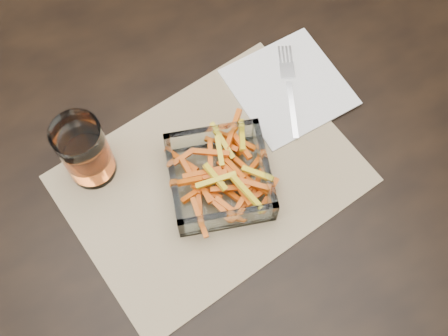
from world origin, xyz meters
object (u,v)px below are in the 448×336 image
(dining_table, at_px, (240,154))
(fork, at_px, (289,87))
(glass_bowl, at_px, (220,178))
(tumbler, at_px, (85,152))

(dining_table, height_order, fork, fork)
(glass_bowl, xyz_separation_m, fork, (0.19, 0.11, -0.02))
(dining_table, height_order, tumbler, tumbler)
(dining_table, relative_size, tumbler, 12.12)
(dining_table, bearing_deg, fork, 18.60)
(glass_bowl, height_order, fork, glass_bowl)
(dining_table, xyz_separation_m, tumbler, (-0.25, 0.04, 0.15))
(glass_bowl, relative_size, fork, 1.06)
(fork, bearing_deg, tumbler, -158.85)
(dining_table, bearing_deg, glass_bowl, -136.22)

